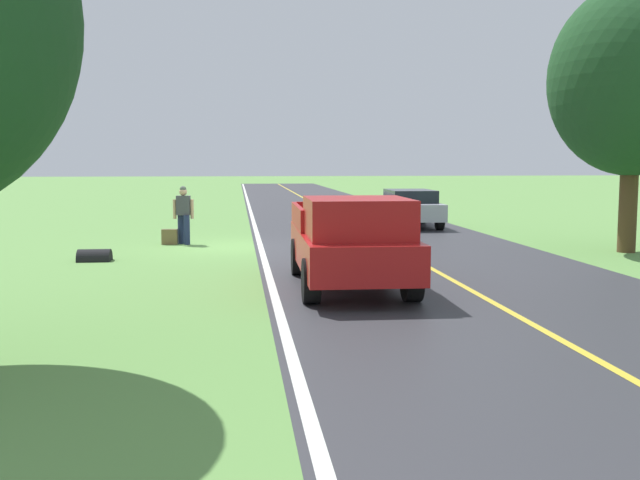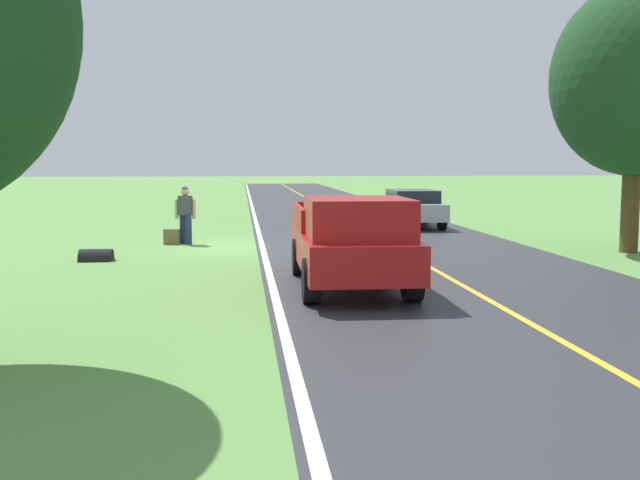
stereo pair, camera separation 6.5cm
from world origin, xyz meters
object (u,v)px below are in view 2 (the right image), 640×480
hitchhiker_walking (186,212)px  tree_far_side_near (636,80)px  suitcase_carried (172,237)px  sedan_near_oncoming (411,207)px  pickup_truck_passing (352,240)px

hitchhiker_walking → tree_far_side_near: tree_far_side_near is taller
hitchhiker_walking → tree_far_side_near: (-12.20, 3.36, 3.67)m
suitcase_carried → sedan_near_oncoming: (-8.52, -5.09, 0.53)m
sedan_near_oncoming → suitcase_carried: bearing=30.8°
sedan_near_oncoming → tree_far_side_near: bearing=116.0°
suitcase_carried → sedan_near_oncoming: bearing=126.1°
pickup_truck_passing → tree_far_side_near: size_ratio=0.75×
tree_far_side_near → sedan_near_oncoming: size_ratio=1.64×
suitcase_carried → sedan_near_oncoming: size_ratio=0.10×
hitchhiker_walking → sedan_near_oncoming: 9.54m
pickup_truck_passing → sedan_near_oncoming: size_ratio=1.22×
suitcase_carried → tree_far_side_near: 13.78m
suitcase_carried → tree_far_side_near: size_ratio=0.06×
tree_far_side_near → hitchhiker_walking: bearing=-15.4°
tree_far_side_near → sedan_near_oncoming: tree_far_side_near is taller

